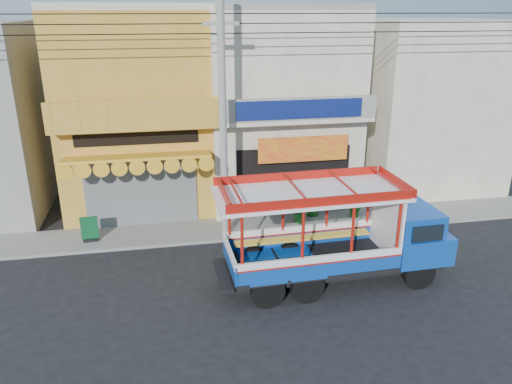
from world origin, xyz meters
The scene contains 12 objects.
ground centered at (0.00, 0.00, 0.00)m, with size 90.00×90.00×0.00m, color black.
sidewalk centered at (0.00, 4.00, 0.06)m, with size 30.00×2.00×0.12m, color slate.
shophouse_left centered at (-4.00, 7.96, 4.11)m, with size 6.00×7.50×8.24m.
shophouse_right centered at (2.00, 7.96, 4.11)m, with size 6.00×6.75×8.24m.
party_pilaster centered at (-1.00, 4.85, 4.00)m, with size 0.35×0.30×8.00m, color #B6AA95.
filler_building_right centered at (9.00, 8.00, 3.80)m, with size 6.00×6.00×7.60m, color #B6AA95.
utility_pole centered at (-0.85, 3.30, 5.03)m, with size 28.00×0.26×9.00m.
songthaew_truck centered at (2.42, -0.35, 1.60)m, with size 7.18×2.58×3.32m.
green_sign centered at (-5.87, 3.79, 0.51)m, with size 0.61×0.31×0.94m.
potted_plant_a centered at (2.09, 4.05, 0.62)m, with size 0.90×0.78×1.00m, color #1E641C.
potted_plant_b centered at (4.29, 4.12, 0.67)m, with size 0.60×0.49×1.10m, color #1E641C.
potted_plant_c centered at (2.74, 4.55, 0.62)m, with size 0.57×0.57×1.01m, color #1E641C.
Camera 1 is at (-3.04, -13.42, 8.08)m, focal length 35.00 mm.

